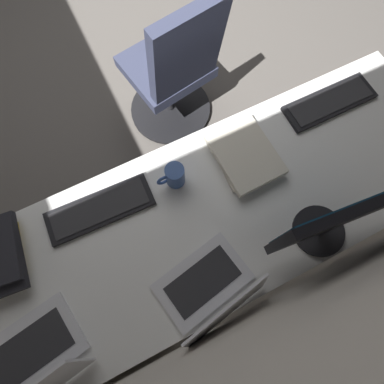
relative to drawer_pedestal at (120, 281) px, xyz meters
name	(u,v)px	position (x,y,z in m)	size (l,w,h in m)	color
floor_plane	(122,11)	(-0.76, -2.02, -0.35)	(5.67, 5.67, 0.00)	#59544F
desk	(197,224)	(-0.43, -0.03, 0.32)	(2.29, 0.71, 0.73)	white
drawer_pedestal	(120,281)	(0.00, 0.00, 0.00)	(0.40, 0.51, 0.69)	white
monitor_primary	(348,216)	(-0.83, 0.22, 0.62)	(0.50, 0.20, 0.41)	black
laptop_leftmost	(212,293)	(-0.35, 0.23, 0.43)	(0.37, 0.30, 0.21)	silver
laptop_left	(33,366)	(0.27, 0.17, 0.43)	(0.37, 0.32, 0.22)	silver
keyboard_main	(329,102)	(-1.20, -0.24, 0.39)	(0.42, 0.14, 0.02)	black
keyboard_spare	(100,209)	(-0.11, -0.24, 0.39)	(0.43, 0.16, 0.02)	black
book_stack_near	(243,156)	(-0.72, -0.18, 0.41)	(0.23, 0.30, 0.05)	beige
coffee_mug	(174,176)	(-0.42, -0.22, 0.44)	(0.12, 0.08, 0.11)	#335193
office_chair	(173,76)	(-0.72, -0.90, 0.11)	(0.56, 0.58, 0.97)	#383D56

